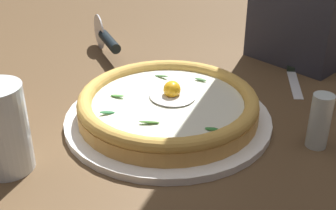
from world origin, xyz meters
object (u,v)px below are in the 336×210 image
(pizza, at_px, (168,104))
(pizza_cutter, at_px, (105,39))
(table_knife, at_px, (291,69))
(pepper_shaker, at_px, (320,121))
(drinking_glass, at_px, (3,135))

(pizza, xyz_separation_m, pizza_cutter, (0.32, -0.04, 0.01))
(table_knife, height_order, pepper_shaker, pepper_shaker)
(pizza, relative_size, table_knife, 1.77)
(pizza_cutter, height_order, drinking_glass, drinking_glass)
(pepper_shaker, bearing_deg, pizza, 40.44)
(pizza, height_order, pizza_cutter, pizza_cutter)
(pizza, bearing_deg, drinking_glass, 87.40)
(pizza_cutter, relative_size, drinking_glass, 1.25)
(drinking_glass, height_order, pepper_shaker, drinking_glass)
(table_knife, bearing_deg, pizza_cutter, 46.21)
(drinking_glass, bearing_deg, pepper_shaker, -114.96)
(pizza, relative_size, pepper_shaker, 3.40)
(pizza, height_order, drinking_glass, drinking_glass)
(table_knife, distance_m, drinking_glass, 0.59)
(pizza, distance_m, pizza_cutter, 0.32)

